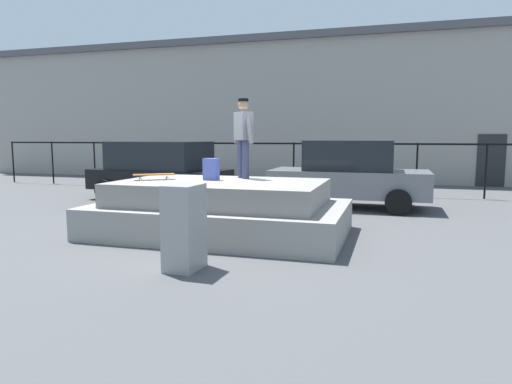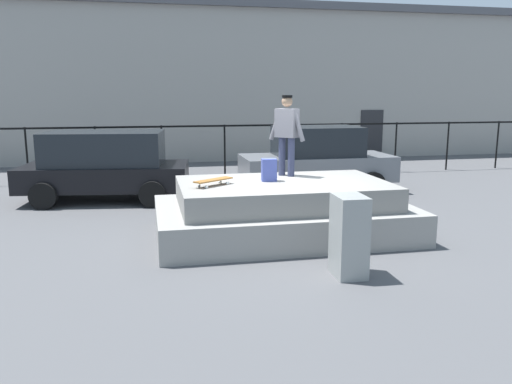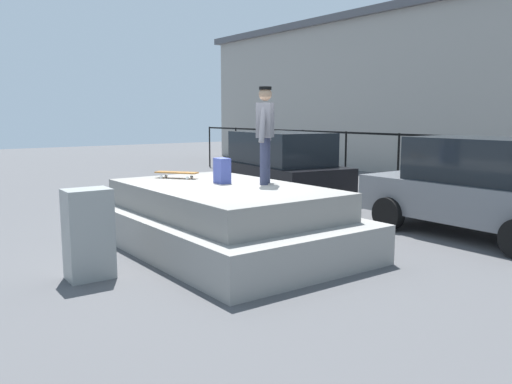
{
  "view_description": "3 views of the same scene",
  "coord_description": "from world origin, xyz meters",
  "px_view_note": "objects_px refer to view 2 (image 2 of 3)",
  "views": [
    {
      "loc": [
        3.27,
        -8.26,
        1.9
      ],
      "look_at": [
        0.6,
        0.6,
        0.77
      ],
      "focal_mm": 31.93,
      "sensor_mm": 36.0,
      "label": 1
    },
    {
      "loc": [
        -2.46,
        -9.42,
        2.72
      ],
      "look_at": [
        -0.36,
        0.47,
        0.77
      ],
      "focal_mm": 36.19,
      "sensor_mm": 36.0,
      "label": 2
    },
    {
      "loc": [
        7.36,
        -4.73,
        2.2
      ],
      "look_at": [
        -0.22,
        0.85,
        0.82
      ],
      "focal_mm": 36.93,
      "sensor_mm": 36.0,
      "label": 3
    }
  ],
  "objects_px": {
    "skateboard": "(213,180)",
    "car_grey_sedan_mid": "(317,159)",
    "skateboarder": "(287,130)",
    "backpack": "(269,170)",
    "utility_box": "(349,236)",
    "car_black_hatchback_near": "(105,164)"
  },
  "relations": [
    {
      "from": "backpack",
      "to": "car_black_hatchback_near",
      "type": "distance_m",
      "value": 5.21
    },
    {
      "from": "skateboarder",
      "to": "backpack",
      "type": "height_order",
      "value": "skateboarder"
    },
    {
      "from": "skateboarder",
      "to": "utility_box",
      "type": "xyz_separation_m",
      "value": [
        0.13,
        -3.1,
        -1.37
      ]
    },
    {
      "from": "skateboard",
      "to": "car_black_hatchback_near",
      "type": "relative_size",
      "value": 0.18
    },
    {
      "from": "car_black_hatchback_near",
      "to": "utility_box",
      "type": "xyz_separation_m",
      "value": [
        3.96,
        -6.53,
        -0.31
      ]
    },
    {
      "from": "skateboard",
      "to": "car_grey_sedan_mid",
      "type": "bearing_deg",
      "value": 51.45
    },
    {
      "from": "backpack",
      "to": "car_grey_sedan_mid",
      "type": "xyz_separation_m",
      "value": [
        2.32,
        4.03,
        -0.36
      ]
    },
    {
      "from": "car_black_hatchback_near",
      "to": "utility_box",
      "type": "height_order",
      "value": "car_black_hatchback_near"
    },
    {
      "from": "skateboarder",
      "to": "utility_box",
      "type": "bearing_deg",
      "value": -87.58
    },
    {
      "from": "skateboarder",
      "to": "car_grey_sedan_mid",
      "type": "relative_size",
      "value": 0.39
    },
    {
      "from": "backpack",
      "to": "skateboard",
      "type": "bearing_deg",
      "value": -161.9
    },
    {
      "from": "skateboarder",
      "to": "skateboard",
      "type": "relative_size",
      "value": 2.09
    },
    {
      "from": "skateboarder",
      "to": "car_grey_sedan_mid",
      "type": "distance_m",
      "value": 4.08
    },
    {
      "from": "skateboard",
      "to": "backpack",
      "type": "bearing_deg",
      "value": 14.43
    },
    {
      "from": "skateboard",
      "to": "car_grey_sedan_mid",
      "type": "relative_size",
      "value": 0.19
    },
    {
      "from": "car_grey_sedan_mid",
      "to": "utility_box",
      "type": "distance_m",
      "value": 6.8
    },
    {
      "from": "utility_box",
      "to": "skateboard",
      "type": "bearing_deg",
      "value": 129.37
    },
    {
      "from": "car_grey_sedan_mid",
      "to": "car_black_hatchback_near",
      "type": "bearing_deg",
      "value": -179.56
    },
    {
      "from": "skateboarder",
      "to": "backpack",
      "type": "bearing_deg",
      "value": -132.16
    },
    {
      "from": "skateboard",
      "to": "car_grey_sedan_mid",
      "type": "height_order",
      "value": "car_grey_sedan_mid"
    },
    {
      "from": "skateboard",
      "to": "backpack",
      "type": "distance_m",
      "value": 1.16
    },
    {
      "from": "skateboarder",
      "to": "car_black_hatchback_near",
      "type": "distance_m",
      "value": 5.25
    }
  ]
}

